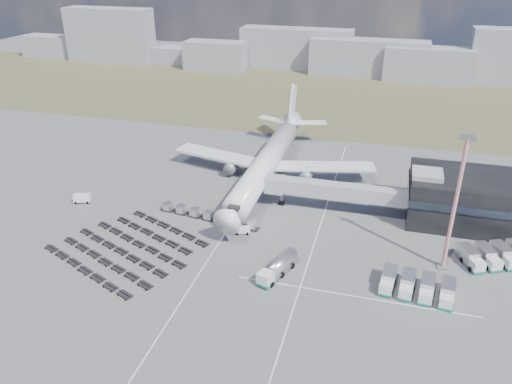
# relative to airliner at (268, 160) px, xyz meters

# --- Properties ---
(ground) EXTENTS (420.00, 420.00, 0.00)m
(ground) POSITION_rel_airliner_xyz_m (0.00, -32.38, -5.29)
(ground) COLOR #565659
(ground) RESTS_ON ground
(grass_strip) EXTENTS (420.00, 90.00, 0.01)m
(grass_strip) POSITION_rel_airliner_xyz_m (0.00, 77.62, -5.29)
(grass_strip) COLOR brown
(grass_strip) RESTS_ON ground
(lane_markings) EXTENTS (47.12, 110.00, 0.01)m
(lane_markings) POSITION_rel_airliner_xyz_m (9.77, -29.38, -5.29)
(lane_markings) COLOR silver
(lane_markings) RESTS_ON ground
(terminal) EXTENTS (30.40, 16.40, 11.00)m
(terminal) POSITION_rel_airliner_xyz_m (47.77, -8.41, -0.04)
(terminal) COLOR black
(terminal) RESTS_ON ground
(jet_bridge) EXTENTS (30.30, 3.80, 7.05)m
(jet_bridge) POSITION_rel_airliner_xyz_m (15.90, -11.95, -0.24)
(jet_bridge) COLOR #939399
(jet_bridge) RESTS_ON ground
(airliner) EXTENTS (51.59, 64.53, 17.62)m
(airliner) POSITION_rel_airliner_xyz_m (0.00, 0.00, 0.00)
(airliner) COLOR white
(airliner) RESTS_ON ground
(skyline) EXTENTS (304.90, 24.31, 25.34)m
(skyline) POSITION_rel_airliner_xyz_m (-12.36, 118.89, 3.42)
(skyline) COLOR gray
(skyline) RESTS_ON ground
(fuel_tanker) EXTENTS (5.68, 10.12, 3.19)m
(fuel_tanker) POSITION_rel_airliner_xyz_m (11.43, -37.97, -3.70)
(fuel_tanker) COLOR white
(fuel_tanker) RESTS_ON ground
(pushback_tug) EXTENTS (3.32, 2.51, 1.36)m
(pushback_tug) POSITION_rel_airliner_xyz_m (1.38, -26.05, -4.61)
(pushback_tug) COLOR white
(pushback_tug) RESTS_ON ground
(utility_van) EXTENTS (4.07, 2.74, 2.04)m
(utility_van) POSITION_rel_airliner_xyz_m (-37.27, -22.88, -4.27)
(utility_van) COLOR white
(utility_van) RESTS_ON ground
(catering_truck) EXTENTS (3.46, 6.74, 2.96)m
(catering_truck) POSITION_rel_airliner_xyz_m (0.10, 3.62, -3.78)
(catering_truck) COLOR white
(catering_truck) RESTS_ON ground
(service_trucks_near) EXTENTS (12.32, 7.72, 2.59)m
(service_trucks_near) POSITION_rel_airliner_xyz_m (34.94, -36.81, -3.88)
(service_trucks_near) COLOR white
(service_trucks_near) RESTS_ON ground
(service_trucks_far) EXTENTS (13.54, 10.78, 2.65)m
(service_trucks_far) POSITION_rel_airliner_xyz_m (48.82, -23.59, -3.85)
(service_trucks_far) COLOR white
(service_trucks_far) RESTS_ON ground
(uld_row) EXTENTS (22.90, 4.84, 1.77)m
(uld_row) POSITION_rel_airliner_xyz_m (-7.07, -22.70, -4.23)
(uld_row) COLOR black
(uld_row) RESTS_ON ground
(baggage_dollies) EXTENTS (30.51, 28.82, 0.67)m
(baggage_dollies) POSITION_rel_airliner_xyz_m (-18.04, -37.48, -4.96)
(baggage_dollies) COLOR black
(baggage_dollies) RESTS_ON ground
(floodlight_mast) EXTENTS (2.43, 1.96, 25.43)m
(floodlight_mast) POSITION_rel_airliner_xyz_m (39.64, -27.63, 7.46)
(floodlight_mast) COLOR red
(floodlight_mast) RESTS_ON ground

